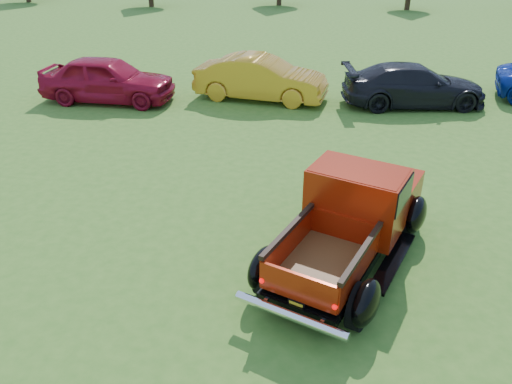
# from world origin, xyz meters

# --- Properties ---
(ground) EXTENTS (120.00, 120.00, 0.00)m
(ground) POSITION_xyz_m (0.00, 0.00, 0.00)
(ground) COLOR #38661D
(ground) RESTS_ON ground
(pickup_truck) EXTENTS (3.37, 4.74, 1.65)m
(pickup_truck) POSITION_xyz_m (1.28, 0.20, 0.79)
(pickup_truck) COLOR black
(pickup_truck) RESTS_ON ground
(show_car_red) EXTENTS (4.43, 1.87, 1.50)m
(show_car_red) POSITION_xyz_m (-6.50, 7.96, 0.75)
(show_car_red) COLOR maroon
(show_car_red) RESTS_ON ground
(show_car_yellow) EXTENTS (4.56, 2.17, 1.44)m
(show_car_yellow) POSITION_xyz_m (-1.50, 8.85, 0.72)
(show_car_yellow) COLOR orange
(show_car_yellow) RESTS_ON ground
(show_car_grey) EXTENTS (4.83, 2.58, 1.33)m
(show_car_grey) POSITION_xyz_m (3.50, 8.91, 0.67)
(show_car_grey) COLOR black
(show_car_grey) RESTS_ON ground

